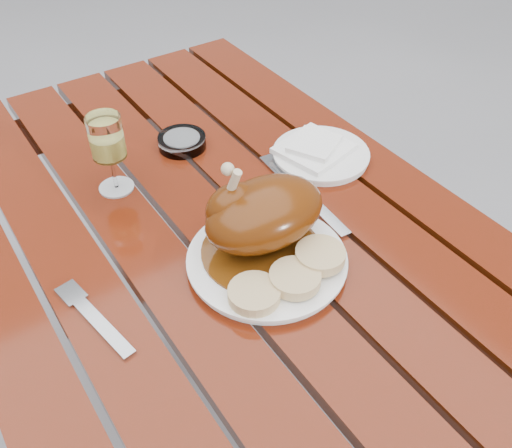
{
  "coord_description": "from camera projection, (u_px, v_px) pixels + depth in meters",
  "views": [
    {
      "loc": [
        -0.34,
        -0.65,
        1.39
      ],
      "look_at": [
        0.04,
        -0.09,
        0.78
      ],
      "focal_mm": 40.0,
      "sensor_mm": 36.0,
      "label": 1
    }
  ],
  "objects": [
    {
      "name": "ashtray",
      "position": [
        182.0,
        142.0,
        1.12
      ],
      "size": [
        0.11,
        0.11,
        0.02
      ],
      "primitive_type": "cylinder",
      "rotation": [
        0.0,
        0.0,
        0.14
      ],
      "color": "#B2B7BC",
      "rests_on": "table"
    },
    {
      "name": "dinner_plate",
      "position": [
        267.0,
        261.0,
        0.88
      ],
      "size": [
        0.27,
        0.27,
        0.02
      ],
      "primitive_type": "cylinder",
      "rotation": [
        0.0,
        0.0,
        -0.11
      ],
      "color": "white",
      "rests_on": "table"
    },
    {
      "name": "wine_glass",
      "position": [
        110.0,
        154.0,
        0.98
      ],
      "size": [
        0.07,
        0.07,
        0.15
      ],
      "primitive_type": "cylinder",
      "rotation": [
        0.0,
        0.0,
        -0.12
      ],
      "color": "#F0EA6D",
      "rests_on": "table"
    },
    {
      "name": "fork",
      "position": [
        98.0,
        321.0,
        0.8
      ],
      "size": [
        0.05,
        0.16,
        0.01
      ],
      "primitive_type": "cube",
      "rotation": [
        0.0,
        0.0,
        0.17
      ],
      "color": "gray",
      "rests_on": "table"
    },
    {
      "name": "roast_duck",
      "position": [
        260.0,
        214.0,
        0.87
      ],
      "size": [
        0.21,
        0.19,
        0.14
      ],
      "color": "#522909",
      "rests_on": "dinner_plate"
    },
    {
      "name": "knife",
      "position": [
        309.0,
        199.0,
        1.0
      ],
      "size": [
        0.04,
        0.22,
        0.01
      ],
      "primitive_type": "cube",
      "rotation": [
        0.0,
        0.0,
        -0.07
      ],
      "color": "gray",
      "rests_on": "table"
    },
    {
      "name": "napkin",
      "position": [
        314.0,
        149.0,
        1.09
      ],
      "size": [
        0.15,
        0.14,
        0.01
      ],
      "primitive_type": "cube",
      "rotation": [
        0.0,
        0.0,
        0.24
      ],
      "color": "white",
      "rests_on": "side_plate"
    },
    {
      "name": "side_plate",
      "position": [
        321.0,
        155.0,
        1.09
      ],
      "size": [
        0.24,
        0.24,
        0.01
      ],
      "primitive_type": "cylinder",
      "rotation": [
        0.0,
        0.0,
        -0.34
      ],
      "color": "white",
      "rests_on": "table"
    },
    {
      "name": "table",
      "position": [
        217.0,
        349.0,
        1.22
      ],
      "size": [
        0.8,
        1.2,
        0.75
      ],
      "primitive_type": "cube",
      "color": "maroon",
      "rests_on": "ground"
    },
    {
      "name": "bread_dumplings",
      "position": [
        290.0,
        275.0,
        0.83
      ],
      "size": [
        0.2,
        0.09,
        0.03
      ],
      "color": "tan",
      "rests_on": "dinner_plate"
    },
    {
      "name": "ground",
      "position": [
        224.0,
        436.0,
        1.47
      ],
      "size": [
        60.0,
        60.0,
        0.0
      ],
      "primitive_type": "plane",
      "color": "slate",
      "rests_on": "ground"
    }
  ]
}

